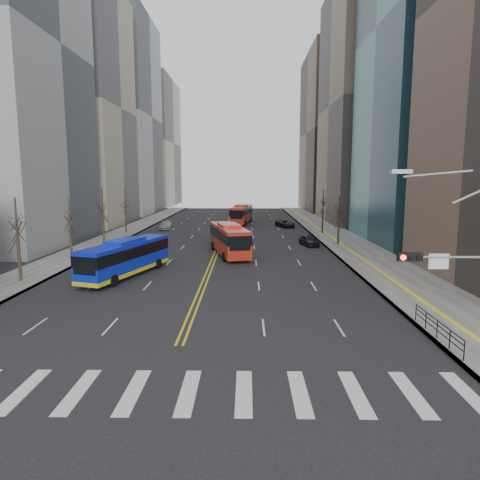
# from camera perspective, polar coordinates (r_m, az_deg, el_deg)

# --- Properties ---
(ground) EXTENTS (220.00, 220.00, 0.00)m
(ground) POSITION_cam_1_polar(r_m,az_deg,el_deg) (19.61, -10.52, -19.27)
(ground) COLOR black
(sidewalk_right) EXTENTS (7.00, 130.00, 0.15)m
(sidewalk_right) POSITION_cam_1_polar(r_m,az_deg,el_deg) (64.18, 13.31, 0.08)
(sidewalk_right) COLOR gray
(sidewalk_right) RESTS_ON ground
(sidewalk_left) EXTENTS (5.00, 130.00, 0.15)m
(sidewalk_left) POSITION_cam_1_polar(r_m,az_deg,el_deg) (65.81, -16.98, 0.14)
(sidewalk_left) COLOR gray
(sidewalk_left) RESTS_ON ground
(crosswalk) EXTENTS (26.70, 4.00, 0.01)m
(crosswalk) POSITION_cam_1_polar(r_m,az_deg,el_deg) (19.60, -10.52, -19.26)
(crosswalk) COLOR silver
(crosswalk) RESTS_ON ground
(centerline) EXTENTS (0.55, 100.00, 0.01)m
(centerline) POSITION_cam_1_polar(r_m,az_deg,el_deg) (72.67, -2.03, 1.19)
(centerline) COLOR gold
(centerline) RESTS_ON ground
(office_towers) EXTENTS (83.00, 134.00, 58.00)m
(office_towers) POSITION_cam_1_polar(r_m,az_deg,el_deg) (86.88, -1.57, 18.19)
(office_towers) COLOR #959698
(office_towers) RESTS_ON ground
(signal_mast) EXTENTS (5.37, 0.37, 9.39)m
(signal_mast) POSITION_cam_1_polar(r_m,az_deg,el_deg) (21.95, 28.39, -3.67)
(signal_mast) COLOR gray
(signal_mast) RESTS_ON ground
(pedestrian_railing) EXTENTS (0.06, 6.06, 1.02)m
(pedestrian_railing) POSITION_cam_1_polar(r_m,az_deg,el_deg) (26.67, 24.81, -10.41)
(pedestrian_railing) COLOR black
(pedestrian_railing) RESTS_ON sidewalk_right
(street_trees) EXTENTS (35.20, 47.20, 7.60)m
(street_trees) POSITION_cam_1_polar(r_m,az_deg,el_deg) (52.85, -10.99, 3.66)
(street_trees) COLOR black
(street_trees) RESTS_ON ground
(blue_bus) EXTENTS (5.91, 12.03, 3.44)m
(blue_bus) POSITION_cam_1_polar(r_m,az_deg,el_deg) (40.86, -14.97, -2.15)
(blue_bus) COLOR #0E25D2
(blue_bus) RESTS_ON ground
(red_bus_near) EXTENTS (5.38, 11.97, 3.69)m
(red_bus_near) POSITION_cam_1_polar(r_m,az_deg,el_deg) (50.25, -1.47, 0.33)
(red_bus_near) COLOR #B22513
(red_bus_near) RESTS_ON ground
(red_bus_far) EXTENTS (4.48, 12.17, 3.75)m
(red_bus_far) POSITION_cam_1_polar(r_m,az_deg,el_deg) (84.63, 0.21, 3.62)
(red_bus_far) COLOR #B22513
(red_bus_far) RESTS_ON ground
(car_white) EXTENTS (3.01, 4.34, 1.36)m
(car_white) POSITION_cam_1_polar(r_m,az_deg,el_deg) (44.05, -14.27, -2.87)
(car_white) COLOR white
(car_white) RESTS_ON ground
(car_dark_mid) EXTENTS (2.63, 4.58, 1.47)m
(car_dark_mid) POSITION_cam_1_polar(r_m,az_deg,el_deg) (57.80, 9.20, -0.04)
(car_dark_mid) COLOR black
(car_dark_mid) RESTS_ON ground
(car_silver) EXTENTS (2.56, 5.25, 1.47)m
(car_silver) POSITION_cam_1_polar(r_m,az_deg,el_deg) (76.52, -9.89, 1.98)
(car_silver) COLOR gray
(car_silver) RESTS_ON ground
(car_dark_far) EXTENTS (3.91, 5.35, 1.35)m
(car_dark_far) POSITION_cam_1_polar(r_m,az_deg,el_deg) (78.93, 6.03, 2.20)
(car_dark_far) COLOR black
(car_dark_far) RESTS_ON ground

